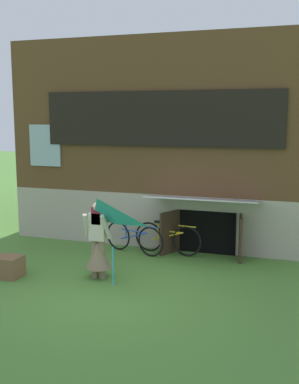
{
  "coord_description": "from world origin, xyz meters",
  "views": [
    {
      "loc": [
        3.42,
        -8.09,
        3.35
      ],
      "look_at": [
        0.27,
        1.4,
        1.72
      ],
      "focal_mm": 44.08,
      "sensor_mm": 36.0,
      "label": 1
    }
  ],
  "objects_px": {
    "bicycle_blue": "(134,238)",
    "wooden_crate": "(8,267)",
    "person": "(98,247)",
    "bicycle_yellow": "(167,238)",
    "kite": "(98,222)"
  },
  "relations": [
    {
      "from": "bicycle_blue",
      "to": "wooden_crate",
      "type": "bearing_deg",
      "value": -110.6
    },
    {
      "from": "bicycle_blue",
      "to": "wooden_crate",
      "type": "relative_size",
      "value": 3.01
    },
    {
      "from": "kite",
      "to": "wooden_crate",
      "type": "distance_m",
      "value": 2.36
    },
    {
      "from": "bicycle_yellow",
      "to": "wooden_crate",
      "type": "xyz_separation_m",
      "value": [
        -2.69,
        -2.68,
        -0.16
      ]
    },
    {
      "from": "bicycle_yellow",
      "to": "bicycle_blue",
      "type": "bearing_deg",
      "value": -157.9
    },
    {
      "from": "bicycle_yellow",
      "to": "wooden_crate",
      "type": "relative_size",
      "value": 3.15
    },
    {
      "from": "person",
      "to": "kite",
      "type": "bearing_deg",
      "value": -48.38
    },
    {
      "from": "kite",
      "to": "bicycle_yellow",
      "type": "bearing_deg",
      "value": 77.42
    },
    {
      "from": "kite",
      "to": "wooden_crate",
      "type": "xyz_separation_m",
      "value": [
        -2.08,
        0.04,
        -1.11
      ]
    },
    {
      "from": "bicycle_yellow",
      "to": "wooden_crate",
      "type": "height_order",
      "value": "bicycle_yellow"
    },
    {
      "from": "bicycle_blue",
      "to": "wooden_crate",
      "type": "xyz_separation_m",
      "value": [
        -1.89,
        -2.47,
        -0.16
      ]
    },
    {
      "from": "person",
      "to": "bicycle_yellow",
      "type": "bearing_deg",
      "value": 85.1
    },
    {
      "from": "bicycle_yellow",
      "to": "bicycle_blue",
      "type": "height_order",
      "value": "bicycle_yellow"
    },
    {
      "from": "person",
      "to": "bicycle_yellow",
      "type": "height_order",
      "value": "person"
    },
    {
      "from": "person",
      "to": "bicycle_yellow",
      "type": "relative_size",
      "value": 0.93
    }
  ]
}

